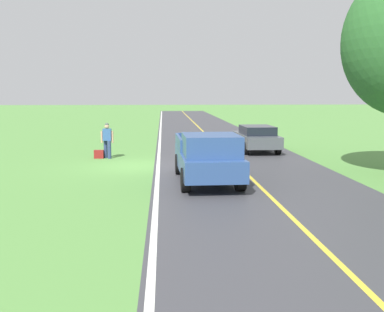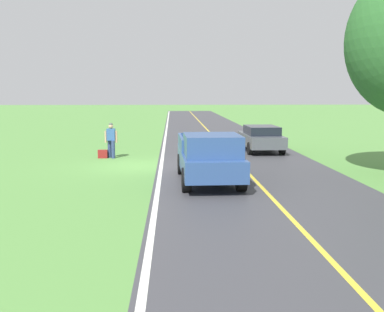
{
  "view_description": "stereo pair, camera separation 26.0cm",
  "coord_description": "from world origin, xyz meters",
  "px_view_note": "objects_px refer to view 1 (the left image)",
  "views": [
    {
      "loc": [
        -1.16,
        19.89,
        3.22
      ],
      "look_at": [
        -2.0,
        6.69,
        1.37
      ],
      "focal_mm": 42.48,
      "sensor_mm": 36.0,
      "label": 1
    },
    {
      "loc": [
        -1.42,
        19.9,
        3.22
      ],
      "look_at": [
        -2.0,
        6.69,
        1.37
      ],
      "focal_mm": 42.48,
      "sensor_mm": 36.0,
      "label": 2
    }
  ],
  "objects_px": {
    "suitcase_carried": "(99,154)",
    "pickup_truck_passing": "(208,156)",
    "hitchhiker_walking": "(107,138)",
    "sedan_near_oncoming": "(257,138)"
  },
  "relations": [
    {
      "from": "suitcase_carried",
      "to": "pickup_truck_passing",
      "type": "bearing_deg",
      "value": 38.0
    },
    {
      "from": "hitchhiker_walking",
      "to": "pickup_truck_passing",
      "type": "bearing_deg",
      "value": 123.77
    },
    {
      "from": "suitcase_carried",
      "to": "sedan_near_oncoming",
      "type": "distance_m",
      "value": 8.63
    },
    {
      "from": "pickup_truck_passing",
      "to": "suitcase_carried",
      "type": "bearing_deg",
      "value": -53.43
    },
    {
      "from": "hitchhiker_walking",
      "to": "sedan_near_oncoming",
      "type": "bearing_deg",
      "value": -164.37
    },
    {
      "from": "pickup_truck_passing",
      "to": "sedan_near_oncoming",
      "type": "distance_m",
      "value": 9.38
    },
    {
      "from": "suitcase_carried",
      "to": "sedan_near_oncoming",
      "type": "relative_size",
      "value": 0.1
    },
    {
      "from": "sedan_near_oncoming",
      "to": "suitcase_carried",
      "type": "bearing_deg",
      "value": 15.33
    },
    {
      "from": "pickup_truck_passing",
      "to": "sedan_near_oncoming",
      "type": "relative_size",
      "value": 1.23
    },
    {
      "from": "suitcase_carried",
      "to": "pickup_truck_passing",
      "type": "distance_m",
      "value": 8.0
    }
  ]
}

